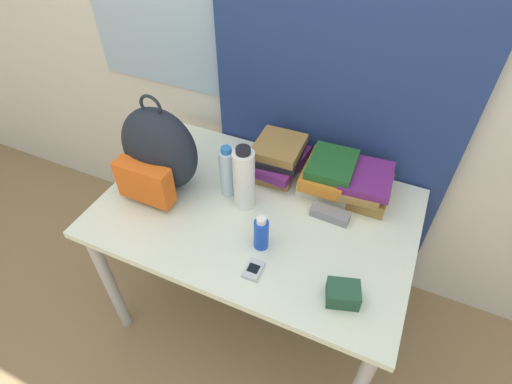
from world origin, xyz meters
TOP-DOWN VIEW (x-y plane):
  - ground_plane at (0.00, 0.00)m, footprint 12.00×12.00m
  - wall_back at (-0.00, 0.89)m, footprint 6.00×0.06m
  - curtain_blue at (0.15, 0.84)m, footprint 1.04×0.04m
  - desk at (0.00, 0.40)m, footprint 1.23×0.81m
  - backpack at (-0.41, 0.38)m, footprint 0.32×0.26m
  - book_stack_left at (-0.01, 0.66)m, footprint 0.22×0.28m
  - book_stack_center at (0.21, 0.65)m, footprint 0.21×0.26m
  - book_stack_right at (0.36, 0.66)m, footprint 0.21×0.25m
  - water_bottle at (-0.15, 0.45)m, footprint 0.06×0.06m
  - sports_bottle at (-0.06, 0.42)m, footprint 0.08×0.08m
  - sunscreen_bottle at (0.09, 0.25)m, footprint 0.05×0.05m
  - cell_phone at (0.11, 0.14)m, footprint 0.06×0.08m
  - sunglasses_case at (0.28, 0.49)m, footprint 0.15×0.06m
  - camera_pouch at (0.42, 0.16)m, footprint 0.12×0.11m

SIDE VIEW (x-z plane):
  - ground_plane at x=0.00m, z-range 0.00..0.00m
  - desk at x=0.00m, z-range 0.28..1.02m
  - cell_phone at x=0.11m, z-range 0.73..0.75m
  - sunglasses_case at x=0.28m, z-range 0.73..0.77m
  - camera_pouch at x=0.42m, z-range 0.73..0.80m
  - book_stack_right at x=0.36m, z-range 0.73..0.85m
  - sunscreen_bottle at x=0.09m, z-range 0.73..0.87m
  - book_stack_center at x=0.21m, z-range 0.73..0.88m
  - book_stack_left at x=-0.01m, z-range 0.73..0.89m
  - water_bottle at x=-0.15m, z-range 0.73..0.96m
  - sports_bottle at x=-0.06m, z-range 0.73..1.01m
  - backpack at x=-0.41m, z-range 0.70..1.12m
  - curtain_blue at x=0.15m, z-range 0.00..2.50m
  - wall_back at x=0.00m, z-range 0.00..2.50m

